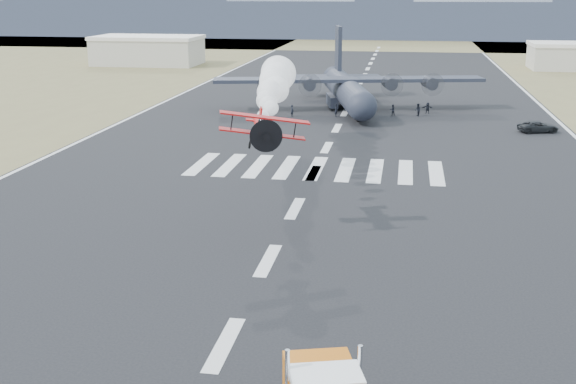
% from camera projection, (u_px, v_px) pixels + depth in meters
% --- Properties ---
extents(scrub_far, '(500.00, 80.00, 0.00)m').
position_uv_depth(scrub_far, '(382.00, 41.00, 244.08)').
color(scrub_far, olive).
rests_on(scrub_far, ground).
extents(runway_markings, '(60.00, 260.00, 0.01)m').
position_uv_depth(runway_markings, '(327.00, 147.00, 82.70)').
color(runway_markings, silver).
rests_on(runway_markings, ground).
extents(ridge_seg_b, '(150.00, 50.00, 15.00)m').
position_uv_depth(ridge_seg_b, '(61.00, 13.00, 290.65)').
color(ridge_seg_b, gray).
rests_on(ridge_seg_b, ground).
extents(ridge_seg_c, '(150.00, 50.00, 17.00)m').
position_uv_depth(ridge_seg_c, '(217.00, 12.00, 280.30)').
color(ridge_seg_c, gray).
rests_on(ridge_seg_c, ground).
extents(ridge_seg_d, '(150.00, 50.00, 13.00)m').
position_uv_depth(ridge_seg_d, '(386.00, 18.00, 270.78)').
color(ridge_seg_d, gray).
rests_on(ridge_seg_d, ground).
extents(ridge_seg_e, '(150.00, 50.00, 15.00)m').
position_uv_depth(ridge_seg_e, '(567.00, 16.00, 260.43)').
color(ridge_seg_e, gray).
rests_on(ridge_seg_e, ground).
extents(hangar_left, '(24.50, 14.50, 6.70)m').
position_uv_depth(hangar_left, '(148.00, 50.00, 170.51)').
color(hangar_left, '#A5A193').
rests_on(hangar_left, ground).
extents(aerobatic_biplane, '(6.56, 5.96, 2.92)m').
position_uv_depth(aerobatic_biplane, '(262.00, 127.00, 52.52)').
color(aerobatic_biplane, red).
extents(smoke_trail, '(6.75, 32.45, 4.11)m').
position_uv_depth(smoke_trail, '(275.00, 79.00, 78.30)').
color(smoke_trail, white).
extents(transport_aircraft, '(40.02, 32.74, 11.62)m').
position_uv_depth(transport_aircraft, '(347.00, 88.00, 109.27)').
color(transport_aircraft, '#222633').
rests_on(transport_aircraft, ground).
extents(support_vehicle, '(5.46, 3.62, 1.39)m').
position_uv_depth(support_vehicle, '(538.00, 127.00, 91.21)').
color(support_vehicle, black).
rests_on(support_vehicle, ground).
extents(crew_a, '(0.76, 0.77, 1.63)m').
position_uv_depth(crew_a, '(292.00, 111.00, 102.41)').
color(crew_a, black).
rests_on(crew_a, ground).
extents(crew_b, '(0.80, 1.00, 1.79)m').
position_uv_depth(crew_b, '(418.00, 110.00, 102.53)').
color(crew_b, black).
rests_on(crew_b, ground).
extents(crew_c, '(0.79, 1.11, 1.57)m').
position_uv_depth(crew_c, '(337.00, 105.00, 107.24)').
color(crew_c, black).
rests_on(crew_c, ground).
extents(crew_d, '(1.20, 1.13, 1.87)m').
position_uv_depth(crew_d, '(360.00, 111.00, 101.09)').
color(crew_d, black).
rests_on(crew_d, ground).
extents(crew_e, '(0.90, 0.62, 1.71)m').
position_uv_depth(crew_e, '(354.00, 110.00, 102.60)').
color(crew_e, black).
rests_on(crew_e, ground).
extents(crew_f, '(1.51, 0.60, 1.59)m').
position_uv_depth(crew_f, '(428.00, 108.00, 104.87)').
color(crew_f, black).
rests_on(crew_f, ground).
extents(crew_g, '(0.60, 0.71, 1.81)m').
position_uv_depth(crew_g, '(336.00, 110.00, 102.25)').
color(crew_g, black).
rests_on(crew_g, ground).
extents(crew_h, '(0.92, 0.75, 1.63)m').
position_uv_depth(crew_h, '(392.00, 110.00, 102.93)').
color(crew_h, black).
rests_on(crew_h, ground).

